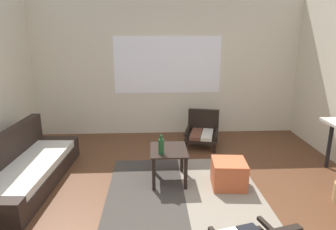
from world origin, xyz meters
name	(u,v)px	position (x,y,z in m)	size (l,w,h in m)	color
ground_plane	(181,218)	(0.00, 0.00, 0.00)	(7.80, 7.80, 0.00)	#56331E
far_wall_with_window	(167,67)	(0.00, 3.06, 1.35)	(5.60, 0.13, 2.70)	beige
area_rug	(184,191)	(0.09, 0.59, 0.01)	(1.99, 2.01, 0.01)	#38332D
couch	(24,170)	(-2.06, 0.89, 0.22)	(0.86, 2.14, 0.72)	black
coffee_table	(169,156)	(-0.09, 0.90, 0.37)	(0.50, 0.60, 0.47)	black
armchair_by_window	(202,130)	(0.60, 2.29, 0.27)	(0.72, 0.77, 0.62)	black
ottoman_orange	(229,174)	(0.71, 0.69, 0.18)	(0.44, 0.44, 0.37)	#BC5633
glass_bottle	(161,146)	(-0.20, 0.74, 0.58)	(0.07, 0.07, 0.26)	#194723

